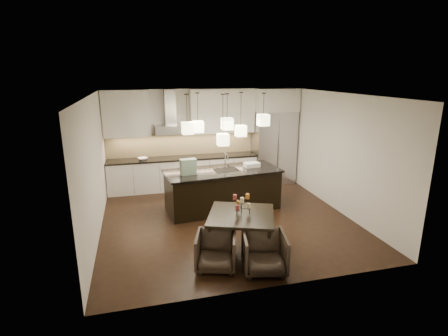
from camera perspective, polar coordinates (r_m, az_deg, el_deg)
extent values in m
cube|color=black|center=(8.12, 0.35, -8.28)|extent=(5.50, 5.50, 0.02)
cube|color=white|center=(7.45, 0.39, 11.99)|extent=(5.50, 5.50, 0.02)
cube|color=silver|center=(10.30, -3.56, 5.01)|extent=(5.50, 0.02, 2.80)
cube|color=silver|center=(5.17, 8.24, -5.78)|extent=(5.50, 0.02, 2.80)
cube|color=silver|center=(7.48, -20.54, 0.06)|extent=(0.02, 5.50, 2.80)
cube|color=silver|center=(8.77, 18.11, 2.43)|extent=(0.02, 5.50, 2.80)
cube|color=#B7B7BA|center=(10.60, 8.10, 3.39)|extent=(1.20, 0.72, 2.15)
cube|color=silver|center=(10.40, 8.40, 10.95)|extent=(1.26, 0.72, 0.65)
cube|color=silver|center=(10.11, -6.59, -0.86)|extent=(4.21, 0.62, 0.88)
cube|color=black|center=(9.99, -6.67, 1.67)|extent=(4.21, 0.66, 0.04)
cube|color=beige|center=(10.21, -6.97, 3.88)|extent=(4.21, 0.02, 0.63)
cube|color=silver|center=(9.83, -15.68, 8.54)|extent=(1.25, 0.35, 1.25)
cube|color=silver|center=(10.12, -0.31, 9.29)|extent=(1.85, 0.35, 1.25)
cube|color=#B7B7BA|center=(9.84, -8.60, 6.27)|extent=(0.90, 0.52, 0.24)
cube|color=#B7B7BA|center=(9.88, -8.81, 9.80)|extent=(0.30, 0.28, 0.96)
imported|color=silver|center=(9.85, -13.10, 1.48)|extent=(0.34, 0.34, 0.06)
cube|color=black|center=(8.53, -0.25, -3.66)|extent=(2.76, 1.34, 0.94)
cube|color=black|center=(8.38, -0.25, -0.49)|extent=(2.85, 1.44, 0.04)
cube|color=#1E532A|center=(8.03, -5.87, 0.21)|extent=(0.38, 0.23, 0.36)
cube|color=silver|center=(8.69, 4.57, 0.55)|extent=(0.39, 0.29, 0.11)
cylinder|color=beige|center=(6.47, 4.04, -6.17)|extent=(0.09, 0.09, 0.09)
cylinder|color=orange|center=(6.58, 2.35, -5.75)|extent=(0.09, 0.09, 0.09)
cylinder|color=#963535|center=(6.37, 2.20, -6.48)|extent=(0.09, 0.09, 0.09)
cylinder|color=orange|center=(6.49, 3.85, -4.64)|extent=(0.09, 0.09, 0.09)
cylinder|color=#963535|center=(6.44, 1.80, -4.77)|extent=(0.09, 0.09, 0.09)
cylinder|color=beige|center=(6.30, 2.98, -5.26)|extent=(0.09, 0.09, 0.09)
imported|color=black|center=(6.11, -1.33, -13.38)|extent=(0.84, 0.85, 0.63)
imported|color=black|center=(6.05, 6.62, -13.56)|extent=(0.85, 0.87, 0.67)
cube|color=#F1EDB0|center=(7.80, -5.99, 6.49)|extent=(0.24, 0.24, 0.26)
cube|color=#F1EDB0|center=(8.24, -4.26, 6.74)|extent=(0.24, 0.24, 0.26)
cube|color=#F1EDB0|center=(7.94, 0.51, 7.23)|extent=(0.24, 0.24, 0.26)
cube|color=#F1EDB0|center=(8.47, 2.73, 6.08)|extent=(0.24, 0.24, 0.26)
cube|color=#F1EDB0|center=(8.16, 6.42, 7.80)|extent=(0.24, 0.24, 0.26)
cube|color=#F1EDB0|center=(7.79, -0.18, 4.66)|extent=(0.24, 0.24, 0.26)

